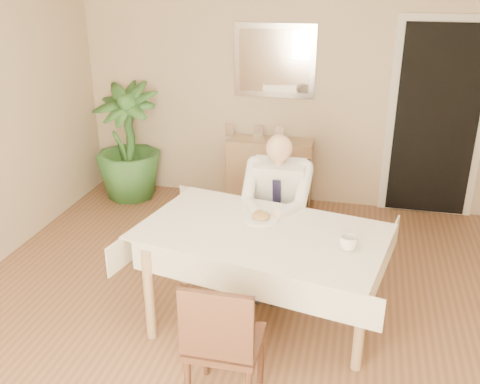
% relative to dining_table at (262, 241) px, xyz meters
% --- Properties ---
extents(room, '(5.00, 5.02, 2.60)m').
position_rel_dining_table_xyz_m(room, '(-0.20, -0.16, 0.63)').
color(room, brown).
rests_on(room, ground).
extents(doorway, '(0.96, 0.07, 2.10)m').
position_rel_dining_table_xyz_m(doorway, '(1.35, 2.30, 0.33)').
color(doorway, white).
rests_on(doorway, ground).
extents(mirror, '(0.86, 0.04, 0.76)m').
position_rel_dining_table_xyz_m(mirror, '(-0.33, 2.31, 0.88)').
color(mirror, silver).
rests_on(mirror, room).
extents(dining_table, '(1.91, 1.35, 0.75)m').
position_rel_dining_table_xyz_m(dining_table, '(0.00, 0.00, 0.00)').
color(dining_table, '#A07E51').
rests_on(dining_table, ground).
extents(chair_far, '(0.47, 0.47, 0.95)m').
position_rel_dining_table_xyz_m(chair_far, '(0.00, 0.89, -0.13)').
color(chair_far, '#3F2316').
rests_on(chair_far, ground).
extents(chair_near, '(0.42, 0.42, 0.88)m').
position_rel_dining_table_xyz_m(chair_near, '(-0.05, -0.90, -0.17)').
color(chair_near, '#3F2316').
rests_on(chair_near, ground).
extents(seated_man, '(0.48, 0.72, 1.24)m').
position_rel_dining_table_xyz_m(seated_man, '(0.00, 0.59, 0.02)').
color(seated_man, silver).
rests_on(seated_man, ground).
extents(plate, '(0.26, 0.26, 0.02)m').
position_rel_dining_table_xyz_m(plate, '(-0.04, 0.17, 0.09)').
color(plate, white).
rests_on(plate, dining_table).
extents(food, '(0.14, 0.14, 0.06)m').
position_rel_dining_table_xyz_m(food, '(-0.04, 0.17, 0.11)').
color(food, olive).
rests_on(food, dining_table).
extents(knife, '(0.01, 0.13, 0.01)m').
position_rel_dining_table_xyz_m(knife, '(-0.00, 0.11, 0.11)').
color(knife, silver).
rests_on(knife, dining_table).
extents(fork, '(0.01, 0.13, 0.01)m').
position_rel_dining_table_xyz_m(fork, '(-0.08, 0.11, 0.11)').
color(fork, silver).
rests_on(fork, dining_table).
extents(coffee_mug, '(0.15, 0.15, 0.09)m').
position_rel_dining_table_xyz_m(coffee_mug, '(0.60, -0.13, 0.13)').
color(coffee_mug, white).
rests_on(coffee_mug, dining_table).
extents(sideboard, '(0.93, 0.33, 0.74)m').
position_rel_dining_table_xyz_m(sideboard, '(-0.33, 2.16, -0.30)').
color(sideboard, '#A07E51').
rests_on(sideboard, ground).
extents(photo_frame_left, '(0.10, 0.02, 0.14)m').
position_rel_dining_table_xyz_m(photo_frame_left, '(-0.78, 2.19, 0.14)').
color(photo_frame_left, silver).
rests_on(photo_frame_left, sideboard).
extents(photo_frame_center, '(0.10, 0.02, 0.14)m').
position_rel_dining_table_xyz_m(photo_frame_center, '(-0.46, 2.20, 0.14)').
color(photo_frame_center, silver).
rests_on(photo_frame_center, sideboard).
extents(photo_frame_right, '(0.10, 0.02, 0.14)m').
position_rel_dining_table_xyz_m(photo_frame_right, '(-0.24, 2.22, 0.14)').
color(photo_frame_right, silver).
rests_on(photo_frame_right, sideboard).
extents(potted_palm, '(0.78, 0.78, 1.30)m').
position_rel_dining_table_xyz_m(potted_palm, '(-1.91, 1.98, -0.02)').
color(potted_palm, '#2E6027').
rests_on(potted_palm, ground).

